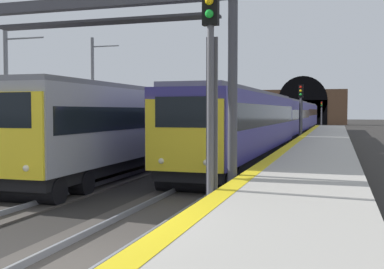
# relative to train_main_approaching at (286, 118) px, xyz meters

# --- Properties ---
(platform_right) EXTENTS (112.00, 3.54, 1.07)m
(platform_right) POSITION_rel_train_main_approaching_xyz_m (-38.70, -3.82, -1.73)
(platform_right) COLOR #ADA89E
(platform_right) RESTS_ON ground_plane
(platform_right_edge_strip) EXTENTS (112.00, 0.50, 0.01)m
(platform_right_edge_strip) POSITION_rel_train_main_approaching_xyz_m (-38.70, -2.30, -1.19)
(platform_right_edge_strip) COLOR yellow
(platform_right_edge_strip) RESTS_ON platform_right
(train_main_approaching) EXTENTS (62.72, 3.17, 3.98)m
(train_main_approaching) POSITION_rel_train_main_approaching_xyz_m (0.00, 0.00, 0.00)
(train_main_approaching) COLOR navy
(train_main_approaching) RESTS_ON ground_plane
(train_adjacent_platform) EXTENTS (57.36, 3.01, 4.96)m
(train_adjacent_platform) POSITION_rel_train_main_approaching_xyz_m (-5.52, 4.77, 0.04)
(train_adjacent_platform) COLOR gray
(train_adjacent_platform) RESTS_ON ground_plane
(railway_signal_near) EXTENTS (0.39, 0.38, 6.03)m
(railway_signal_near) POSITION_rel_train_main_approaching_xyz_m (-35.09, -1.90, 1.34)
(railway_signal_near) COLOR #4C4C54
(railway_signal_near) RESTS_ON ground_plane
(railway_signal_mid) EXTENTS (0.39, 0.38, 5.06)m
(railway_signal_mid) POSITION_rel_train_main_approaching_xyz_m (-6.72, -1.90, 0.81)
(railway_signal_mid) COLOR #4C4C54
(railway_signal_mid) RESTS_ON ground_plane
(railway_signal_far) EXTENTS (0.39, 0.38, 4.65)m
(railway_signal_far) POSITION_rel_train_main_approaching_xyz_m (43.39, -1.90, 0.58)
(railway_signal_far) COLOR #4C4C54
(railway_signal_far) RESTS_ON ground_plane
(overhead_signal_gantry) EXTENTS (0.70, 8.75, 6.57)m
(overhead_signal_gantry) POSITION_rel_train_main_approaching_xyz_m (-32.39, 2.39, 2.74)
(overhead_signal_gantry) COLOR #3F3F47
(overhead_signal_gantry) RESTS_ON ground_plane
(tunnel_portal) EXTENTS (3.02, 17.95, 10.21)m
(tunnel_portal) POSITION_rel_train_main_approaching_xyz_m (57.41, 2.39, 1.46)
(tunnel_portal) COLOR brown
(tunnel_portal) RESTS_ON ground_plane
(catenary_mast_near) EXTENTS (0.22, 2.04, 7.77)m
(catenary_mast_near) POSITION_rel_train_main_approaching_xyz_m (-17.87, 10.73, 1.73)
(catenary_mast_near) COLOR #595B60
(catenary_mast_near) RESTS_ON ground_plane
(catenary_mast_far) EXTENTS (0.22, 2.26, 7.04)m
(catenary_mast_far) POSITION_rel_train_main_approaching_xyz_m (-26.44, 10.72, 1.37)
(catenary_mast_far) COLOR #595B60
(catenary_mast_far) RESTS_ON ground_plane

